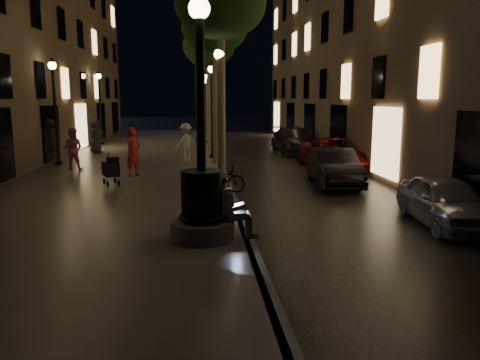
{
  "coord_description": "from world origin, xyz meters",
  "views": [
    {
      "loc": [
        -1.1,
        -7.88,
        3.22
      ],
      "look_at": [
        -0.08,
        3.0,
        1.31
      ],
      "focal_mm": 35.0,
      "sensor_mm": 36.0,
      "label": 1
    }
  ],
  "objects": [
    {
      "name": "lamp_curb_a",
      "position": [
        -0.3,
        8.0,
        3.24
      ],
      "size": [
        0.36,
        0.36,
        4.81
      ],
      "color": "black",
      "rests_on": "promenade"
    },
    {
      "name": "car_third",
      "position": [
        5.2,
        13.0,
        0.72
      ],
      "size": [
        2.44,
        5.18,
        1.43
      ],
      "primitive_type": "imported",
      "rotation": [
        0.0,
        0.0,
        0.01
      ],
      "color": "maroon",
      "rests_on": "ground"
    },
    {
      "name": "tree_near",
      "position": [
        -0.25,
        8.0,
        6.24
      ],
      "size": [
        3.0,
        3.0,
        7.3
      ],
      "color": "#6B604C",
      "rests_on": "promenade"
    },
    {
      "name": "pedestrian_blue",
      "position": [
        -4.34,
        16.24,
        1.13
      ],
      "size": [
        0.6,
        1.14,
        1.86
      ],
      "primitive_type": "imported",
      "rotation": [
        0.0,
        0.0,
        4.85
      ],
      "color": "navy",
      "rests_on": "promenade"
    },
    {
      "name": "pedestrian_white",
      "position": [
        -1.61,
        14.95,
        1.12
      ],
      "size": [
        1.37,
        1.19,
        1.84
      ],
      "primitive_type": "imported",
      "rotation": [
        0.0,
        0.0,
        3.68
      ],
      "color": "silver",
      "rests_on": "promenade"
    },
    {
      "name": "pedestrian_red",
      "position": [
        -3.56,
        10.59,
        1.16
      ],
      "size": [
        0.79,
        0.84,
        1.92
      ],
      "primitive_type": "imported",
      "rotation": [
        0.0,
        0.0,
        0.94
      ],
      "color": "red",
      "rests_on": "promenade"
    },
    {
      "name": "building_right",
      "position": [
        10.0,
        18.0,
        7.5
      ],
      "size": [
        8.0,
        36.0,
        15.0
      ],
      "primitive_type": "cube",
      "color": "brown",
      "rests_on": "ground"
    },
    {
      "name": "tree_third",
      "position": [
        -0.3,
        20.0,
        6.14
      ],
      "size": [
        3.0,
        3.0,
        7.2
      ],
      "color": "#6B604C",
      "rests_on": "promenade"
    },
    {
      "name": "tree_far",
      "position": [
        -0.22,
        26.0,
        6.43
      ],
      "size": [
        3.0,
        3.0,
        7.5
      ],
      "color": "#6B604C",
      "rests_on": "promenade"
    },
    {
      "name": "tree_second",
      "position": [
        -0.2,
        14.0,
        6.33
      ],
      "size": [
        3.0,
        3.0,
        7.4
      ],
      "color": "#6B604C",
      "rests_on": "promenade"
    },
    {
      "name": "curb_strip",
      "position": [
        0.0,
        15.0,
        0.1
      ],
      "size": [
        0.25,
        45.0,
        0.2
      ],
      "primitive_type": "cube",
      "color": "#59595B",
      "rests_on": "ground"
    },
    {
      "name": "car_second",
      "position": [
        4.0,
        9.01,
        0.69
      ],
      "size": [
        1.75,
        4.26,
        1.37
      ],
      "primitive_type": "imported",
      "rotation": [
        0.0,
        0.0,
        -0.07
      ],
      "color": "black",
      "rests_on": "ground"
    },
    {
      "name": "seated_man_laptop",
      "position": [
        -0.39,
        2.0,
        0.91
      ],
      "size": [
        0.97,
        0.33,
        1.34
      ],
      "color": "tan",
      "rests_on": "promenade"
    },
    {
      "name": "lamp_left_b",
      "position": [
        -7.4,
        14.0,
        3.24
      ],
      "size": [
        0.36,
        0.36,
        4.81
      ],
      "color": "black",
      "rests_on": "promenade"
    },
    {
      "name": "ground",
      "position": [
        0.0,
        15.0,
        0.0
      ],
      "size": [
        120.0,
        120.0,
        0.0
      ],
      "primitive_type": "plane",
      "color": "black",
      "rests_on": "ground"
    },
    {
      "name": "lamp_curb_d",
      "position": [
        -0.3,
        32.0,
        3.24
      ],
      "size": [
        0.36,
        0.36,
        4.81
      ],
      "color": "black",
      "rests_on": "promenade"
    },
    {
      "name": "lamp_left_c",
      "position": [
        -7.4,
        24.0,
        3.24
      ],
      "size": [
        0.36,
        0.36,
        4.81
      ],
      "color": "black",
      "rests_on": "promenade"
    },
    {
      "name": "fountain_lamppost",
      "position": [
        -1.0,
        2.0,
        1.21
      ],
      "size": [
        1.4,
        1.4,
        5.21
      ],
      "color": "#59595B",
      "rests_on": "promenade"
    },
    {
      "name": "lamp_curb_b",
      "position": [
        -0.3,
        16.0,
        3.24
      ],
      "size": [
        0.36,
        0.36,
        4.81
      ],
      "color": "black",
      "rests_on": "promenade"
    },
    {
      "name": "car_front",
      "position": [
        5.2,
        3.23,
        0.64
      ],
      "size": [
        1.83,
        3.86,
        1.27
      ],
      "primitive_type": "imported",
      "rotation": [
        0.0,
        0.0,
        -0.09
      ],
      "color": "#ADB0B5",
      "rests_on": "ground"
    },
    {
      "name": "car_rear",
      "position": [
        4.69,
        19.47,
        0.75
      ],
      "size": [
        2.24,
        5.22,
        1.5
      ],
      "primitive_type": "imported",
      "rotation": [
        0.0,
        0.0,
        0.03
      ],
      "color": "#323237",
      "rests_on": "ground"
    },
    {
      "name": "pedestrian_dark",
      "position": [
        -6.67,
        18.75,
        1.16
      ],
      "size": [
        0.9,
        1.09,
        1.92
      ],
      "primitive_type": "imported",
      "rotation": [
        0.0,
        0.0,
        1.22
      ],
      "color": "#38393E",
      "rests_on": "promenade"
    },
    {
      "name": "pedestrian_pink",
      "position": [
        -6.36,
        12.52,
        1.09
      ],
      "size": [
        0.92,
        0.74,
        1.78
      ],
      "primitive_type": "imported",
      "rotation": [
        0.0,
        0.0,
        3.06
      ],
      "color": "pink",
      "rests_on": "promenade"
    },
    {
      "name": "promenade",
      "position": [
        -4.0,
        15.0,
        0.1
      ],
      "size": [
        8.0,
        45.0,
        0.2
      ],
      "primitive_type": "cube",
      "color": "#655F59",
      "rests_on": "ground"
    },
    {
      "name": "bicycle",
      "position": [
        -0.4,
        7.02,
        0.65
      ],
      "size": [
        1.76,
        0.78,
        0.9
      ],
      "primitive_type": "imported",
      "rotation": [
        0.0,
        0.0,
        1.46
      ],
      "color": "black",
      "rests_on": "promenade"
    },
    {
      "name": "stroller",
      "position": [
        -4.1,
        8.65,
        0.77
      ],
      "size": [
        0.73,
        1.12,
        1.14
      ],
      "rotation": [
        0.0,
        0.0,
        0.38
      ],
      "color": "black",
      "rests_on": "promenade"
    },
    {
      "name": "cobble_lane",
      "position": [
        3.0,
        15.0,
        0.01
      ],
      "size": [
        6.0,
        45.0,
        0.02
      ],
      "primitive_type": "cube",
      "color": "black",
      "rests_on": "ground"
    },
    {
      "name": "lamp_curb_c",
      "position": [
        -0.3,
        24.0,
        3.24
      ],
      "size": [
        0.36,
        0.36,
        4.81
      ],
      "color": "black",
      "rests_on": "promenade"
    }
  ]
}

